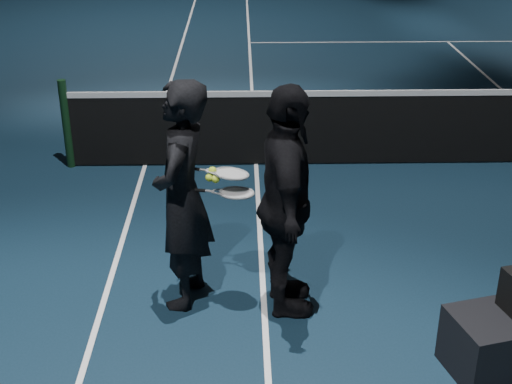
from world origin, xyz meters
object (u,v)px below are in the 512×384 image
tennis_balls (212,176)px  player_b (286,204)px  player_a (182,196)px  racket_upper (231,174)px  racket_lower (237,193)px

tennis_balls → player_b: bearing=-10.7°
player_a → racket_upper: bearing=96.8°
player_b → racket_upper: (-0.44, 0.12, 0.21)m
player_a → tennis_balls: bearing=92.2°
tennis_balls → racket_upper: bearing=3.4°
racket_upper → tennis_balls: (-0.15, -0.01, -0.02)m
player_b → racket_upper: bearing=72.9°
player_b → racket_upper: 0.50m
player_b → racket_lower: size_ratio=2.87×
player_b → tennis_balls: (-0.58, 0.11, 0.20)m
player_a → player_b: bearing=91.1°
player_b → racket_lower: (-0.39, 0.07, 0.07)m
player_a → racket_lower: size_ratio=2.87×
racket_upper → player_b: bearing=-9.1°
racket_lower → racket_upper: (-0.04, 0.05, 0.15)m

